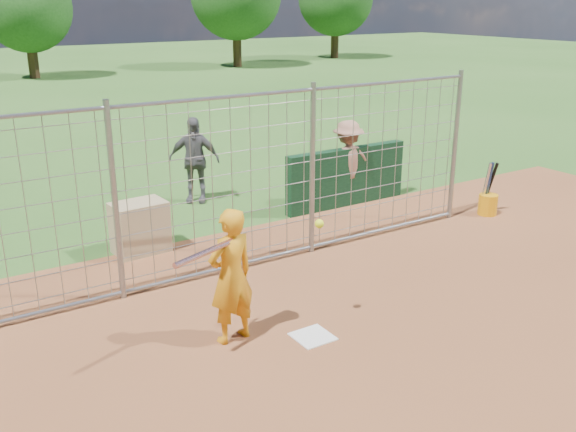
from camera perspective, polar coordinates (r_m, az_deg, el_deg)
ground at (r=7.72m, az=1.35°, el=-10.13°), size 100.00×100.00×0.00m
home_plate at (r=7.58m, az=2.21°, el=-10.67°), size 0.43×0.43×0.02m
dugout_wall at (r=12.10m, az=5.21°, el=3.47°), size 2.60×0.20×1.10m
batter at (r=7.21m, az=-5.08°, el=-5.36°), size 0.63×0.46×1.59m
bystander_b at (r=12.33m, az=-8.36°, el=4.96°), size 1.03×0.87×1.65m
bystander_c at (r=12.13m, az=5.31°, el=4.73°), size 1.10×0.72×1.60m
equipment_bin at (r=10.09m, az=-13.03°, el=-1.00°), size 0.83×0.60×0.80m
equipment_in_play at (r=6.81m, az=-4.78°, el=-2.61°), size 1.87×0.36×0.15m
bucket_with_bats at (r=12.14m, az=17.33°, el=1.23°), size 0.34×0.35×0.98m
backstop_fence at (r=8.84m, az=-5.85°, el=2.44°), size 9.08×0.08×2.60m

